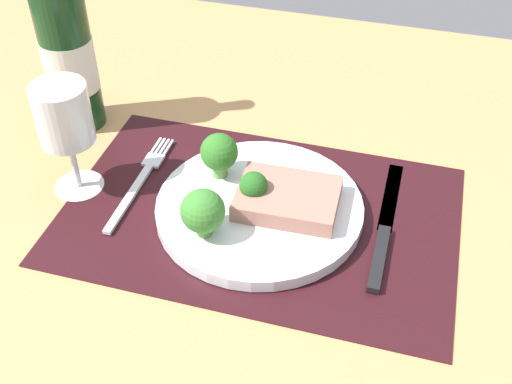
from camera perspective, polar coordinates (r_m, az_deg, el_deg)
ground_plane at (r=80.39cm, az=0.30°, el=-2.80°), size 140.00×110.00×3.00cm
placemat at (r=79.26cm, az=0.30°, el=-1.94°), size 47.60×31.13×0.30cm
plate at (r=78.61cm, az=0.30°, el=-1.44°), size 25.12×25.12×1.60cm
steak at (r=77.16cm, az=2.80°, el=-0.56°), size 12.27×9.30×2.24cm
broccoli_near_fork at (r=76.36cm, az=-0.27°, el=0.36°), size 3.40×3.40×4.36cm
broccoli_front_edge at (r=80.09cm, az=-3.25°, el=3.45°), size 4.71×4.71×6.01cm
broccoli_near_steak at (r=72.35cm, az=-4.70°, el=-1.72°), size 5.08×5.08×5.95cm
fork at (r=84.66cm, az=-10.15°, el=0.97°), size 2.40×19.20×0.50cm
knife at (r=77.83cm, az=11.18°, el=-3.47°), size 1.80×23.00×0.80cm
wine_bottle at (r=92.57cm, az=-16.20°, el=11.53°), size 7.11×7.11×30.43cm
wine_glass at (r=80.34cm, az=-16.51°, el=6.03°), size 6.69×6.69×14.92cm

